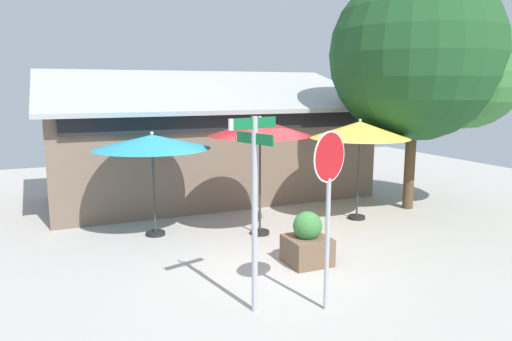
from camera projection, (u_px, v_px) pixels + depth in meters
ground_plane at (270, 263)px, 9.38m from camera, size 28.00×28.00×0.10m
cafe_building at (210, 149)px, 14.71m from camera, size 9.85×4.62×3.93m
street_sign_post at (254, 196)px, 6.96m from camera, size 0.83×0.77×2.96m
stop_sign at (329, 187)px, 7.00m from camera, size 0.71×0.31×2.75m
patio_umbrella_teal_left at (152, 143)px, 10.64m from camera, size 2.62×2.62×2.40m
patio_umbrella_crimson_center at (260, 128)px, 10.66m from camera, size 2.32×2.32×2.74m
patio_umbrella_mustard_right at (360, 130)px, 11.98m from camera, size 2.52×2.52×2.60m
shade_tree at (427, 59)px, 12.77m from camera, size 5.10×4.62×6.54m
sidewalk_planter at (307, 242)px, 9.16m from camera, size 0.79×0.79×1.03m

